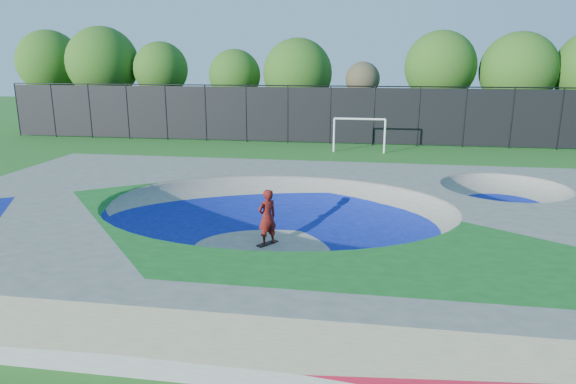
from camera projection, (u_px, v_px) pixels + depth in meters
The scene contains 7 objects.
ground at pixel (277, 250), 16.09m from camera, with size 120.00×120.00×0.00m, color #20631B.
skate_deck at pixel (276, 227), 15.90m from camera, with size 22.00×14.00×1.50m, color gray.
skater at pixel (267, 217), 16.33m from camera, with size 0.67×0.44×1.83m, color red.
skateboard at pixel (267, 244), 16.55m from camera, with size 0.78×0.22×0.05m, color black.
soccer_goal at pixel (359, 129), 32.47m from camera, with size 3.32×0.12×2.19m.
fence at pixel (330, 114), 35.63m from camera, with size 48.09×0.09×4.04m.
treeline at pixel (335, 68), 39.68m from camera, with size 53.43×7.87×8.35m.
Camera 1 is at (2.73, -14.87, 5.81)m, focal length 32.00 mm.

